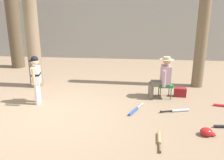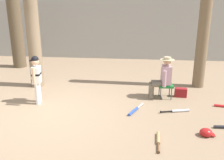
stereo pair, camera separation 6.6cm
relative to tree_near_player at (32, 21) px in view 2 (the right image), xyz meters
name	(u,v)px [view 2 (the right image)]	position (x,y,z in m)	size (l,w,h in m)	color
ground_plane	(50,115)	(1.23, -2.14, -2.11)	(60.00, 60.00, 0.00)	#897056
concrete_back_wall	(99,30)	(1.23, 4.93, -0.68)	(18.00, 0.36, 2.88)	#9E9E99
tree_near_player	(32,21)	(0.00, 0.00, 0.00)	(0.58, 0.58, 4.79)	#7F6B51
tree_behind_spectator	(206,9)	(5.29, 0.56, 0.35)	(0.48, 0.48, 5.39)	brown
young_ballplayer	(36,77)	(0.63, -1.42, -1.37)	(0.41, 0.57, 1.31)	white
folding_stool	(166,86)	(4.11, -0.64, -1.75)	(0.42, 0.42, 0.41)	#196B2D
seated_spectator	(163,76)	(4.01, -0.64, -1.47)	(0.67, 0.53, 1.20)	#6B6051
handbag_beside_stool	(181,93)	(4.57, -0.50, -1.98)	(0.34, 0.18, 0.26)	maroon
tree_far_left	(13,6)	(-1.91, 2.50, 0.48)	(0.76, 0.76, 5.92)	brown
bat_aluminum_silver	(178,111)	(4.35, -1.60, -2.08)	(0.74, 0.25, 0.07)	#B7BCC6
bat_blue_youth	(134,110)	(3.26, -1.71, -2.08)	(0.38, 0.76, 0.07)	#2347AD
bat_wood_tan	(158,139)	(3.76, -3.03, -2.08)	(0.11, 0.72, 0.07)	tan
batting_helmet_red	(206,133)	(4.73, -2.72, -2.04)	(0.30, 0.23, 0.17)	#A81919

